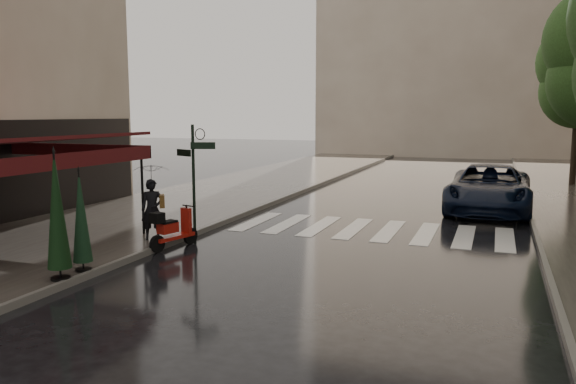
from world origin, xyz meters
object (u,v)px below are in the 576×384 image
Objects in this scene: parasol_front at (57,210)px; parasol_back at (81,216)px; parked_car at (489,188)px; pedestrian_with_umbrella at (151,178)px; scooter at (172,230)px.

parasol_back is (0.00, 0.66, -0.24)m from parasol_front.
parked_car is 14.37m from parasol_front.
parasol_front is at bearing -119.58° from pedestrian_with_umbrella.
pedestrian_with_umbrella is 1.56× the size of scooter.
parasol_front reaches higher than scooter.
parked_car is at bearing 64.08° from scooter.
parked_car is (7.36, 8.63, 0.34)m from scooter.
pedestrian_with_umbrella is 0.41× the size of parked_car.
parked_car is 2.27× the size of parasol_front.
parasol_front reaches higher than parked_car.
pedestrian_with_umbrella is at bearing 95.32° from parasol_front.
parked_car is 13.81m from parasol_back.
scooter is 0.26× the size of parked_car.
parked_car is at bearing 57.12° from parasol_front.
scooter is 0.72× the size of parasol_back.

